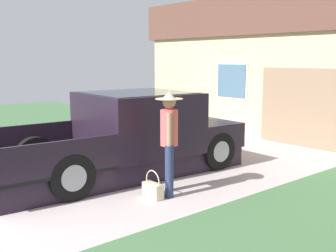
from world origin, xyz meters
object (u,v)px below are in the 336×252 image
Objects in this scene: wheeled_trash_bin at (168,112)px; house_with_garage at (321,65)px; person_with_hat at (169,135)px; handbag at (153,189)px; pickup_truck at (133,137)px.

house_with_garage is at bearing 51.49° from wheeled_trash_bin.
person_with_hat is at bearing -40.09° from wheeled_trash_bin.
person_with_hat is 0.95m from handbag.
person_with_hat reaches higher than pickup_truck.
handbag is 8.97m from house_with_garage.
house_with_garage reaches higher than pickup_truck.
wheeled_trash_bin is at bearing 137.61° from handbag.
handbag is at bearing -77.15° from house_with_garage.
pickup_truck is at bearing 25.72° from person_with_hat.
wheeled_trash_bin is at bearing 135.58° from pickup_truck.
pickup_truck is 3.01× the size of person_with_hat.
wheeled_trash_bin is (-3.11, -3.91, -1.54)m from house_with_garage.
person_with_hat reaches higher than wheeled_trash_bin.
pickup_truck reaches higher than wheeled_trash_bin.
wheeled_trash_bin is (-5.08, 4.27, -0.45)m from person_with_hat.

